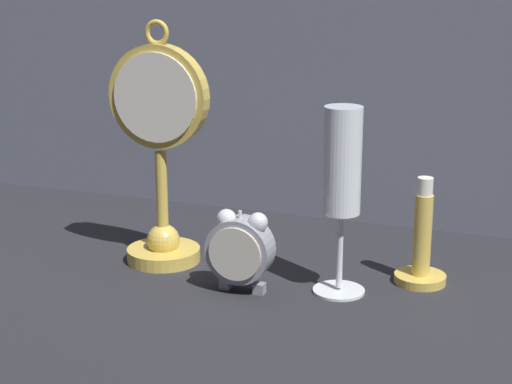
{
  "coord_description": "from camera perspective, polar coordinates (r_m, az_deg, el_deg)",
  "views": [
    {
      "loc": [
        0.32,
        -0.79,
        0.37
      ],
      "look_at": [
        0.0,
        0.08,
        0.1
      ],
      "focal_mm": 60.0,
      "sensor_mm": 36.0,
      "label": 1
    }
  ],
  "objects": [
    {
      "name": "champagne_flute",
      "position": [
        0.91,
        5.75,
        1.08
      ],
      "size": [
        0.06,
        0.06,
        0.21
      ],
      "color": "silver",
      "rests_on": "ground_plane"
    },
    {
      "name": "alarm_clock_twin_bell",
      "position": [
        0.94,
        -0.95,
        -3.72
      ],
      "size": [
        0.07,
        0.03,
        0.09
      ],
      "color": "gray",
      "rests_on": "ground_plane"
    },
    {
      "name": "pocket_watch_on_stand",
      "position": [
        1.01,
        -6.39,
        2.3
      ],
      "size": [
        0.12,
        0.09,
        0.29
      ],
      "color": "gold",
      "rests_on": "ground_plane"
    },
    {
      "name": "brass_candlestick",
      "position": [
        0.98,
        10.98,
        -3.83
      ],
      "size": [
        0.06,
        0.06,
        0.12
      ],
      "color": "gold",
      "rests_on": "ground_plane"
    },
    {
      "name": "ground_plane",
      "position": [
        0.93,
        -1.73,
        -7.26
      ],
      "size": [
        4.0,
        4.0,
        0.0
      ],
      "primitive_type": "plane",
      "color": "#232328"
    }
  ]
}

